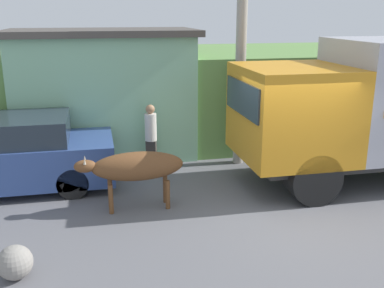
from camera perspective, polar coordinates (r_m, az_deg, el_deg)
The scene contains 8 objects.
ground_plane at distance 9.24m, azimuth 12.39°, elevation -8.04°, with size 60.00×60.00×0.00m, color slate.
hillside_embankment at distance 14.47m, azimuth 2.63°, elevation 6.62°, with size 32.00×5.60×2.62m.
building_backdrop at distance 12.29m, azimuth -11.00°, elevation 6.37°, with size 4.85×2.70×3.34m.
brown_cow at distance 8.83m, azimuth -7.16°, elevation -2.91°, with size 2.11×0.57×1.17m.
parked_suv at distance 10.53m, azimuth -22.66°, elevation -1.34°, with size 4.67×1.86×1.62m.
pedestrian_on_hill at distance 10.92m, azimuth -5.25°, elevation 1.27°, with size 0.36×0.36×1.65m.
utility_pole at distance 11.18m, azimuth 6.29°, elevation 13.44°, with size 0.90×0.26×6.21m.
roadside_rock at distance 7.25m, azimuth -21.56°, elevation -13.82°, with size 0.52×0.52×0.52m.
Camera 1 is at (-3.66, -7.61, 3.77)m, focal length 42.00 mm.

